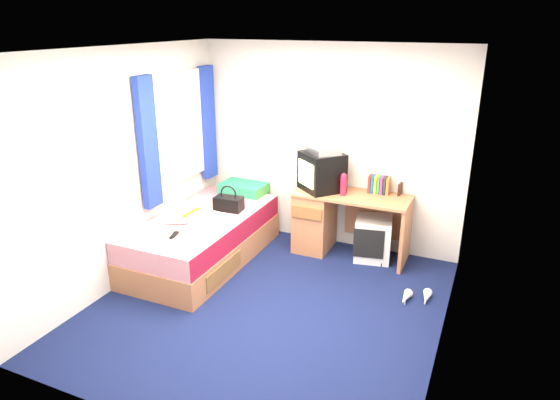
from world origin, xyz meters
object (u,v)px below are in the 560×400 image
at_px(aerosol_can, 343,184).
at_px(water_bottle, 177,221).
at_px(pillow, 244,188).
at_px(desk, 329,218).
at_px(towel, 208,219).
at_px(remote_control, 174,235).
at_px(picture_frame, 400,189).
at_px(white_heels, 416,298).
at_px(bed, 203,239).
at_px(pink_water_bottle, 343,186).
at_px(magazine, 197,213).
at_px(colour_swatch_fan, 171,236).
at_px(crt_tv, 322,172).
at_px(storage_cube, 373,238).
at_px(vcr, 323,150).
at_px(handbag, 229,203).

bearing_deg(aerosol_can, water_bottle, -141.59).
distance_m(pillow, desk, 1.20).
bearing_deg(towel, remote_control, -109.93).
relative_size(picture_frame, remote_control, 0.88).
xyz_separation_m(towel, white_heels, (2.22, 0.24, -0.55)).
distance_m(bed, water_bottle, 0.45).
distance_m(pink_water_bottle, towel, 1.56).
height_order(picture_frame, water_bottle, picture_frame).
relative_size(magazine, colour_swatch_fan, 1.27).
distance_m(bed, pillow, 0.97).
xyz_separation_m(pillow, magazine, (-0.14, -0.87, -0.06)).
bearing_deg(colour_swatch_fan, crt_tv, 52.43).
bearing_deg(crt_tv, remote_control, -87.29).
bearing_deg(magazine, pink_water_bottle, 25.91).
bearing_deg(magazine, pillow, 81.12).
relative_size(pink_water_bottle, towel, 0.70).
distance_m(aerosol_can, colour_swatch_fan, 2.02).
height_order(storage_cube, crt_tv, crt_tv).
xyz_separation_m(desk, towel, (-1.05, -1.00, 0.19)).
bearing_deg(picture_frame, aerosol_can, -160.59).
distance_m(pillow, picture_frame, 1.96).
height_order(magazine, colour_swatch_fan, magazine).
bearing_deg(aerosol_can, vcr, -171.79).
relative_size(vcr, colour_swatch_fan, 1.82).
bearing_deg(desk, crt_tv, 179.81).
xyz_separation_m(desk, vcr, (-0.11, 0.00, 0.83)).
height_order(pillow, handbag, handbag).
bearing_deg(towel, desk, 43.83).
height_order(crt_tv, picture_frame, crt_tv).
bearing_deg(magazine, towel, -37.43).
bearing_deg(water_bottle, handbag, 63.01).
relative_size(bed, magazine, 7.14).
relative_size(pillow, desk, 0.44).
relative_size(bed, towel, 6.13).
xyz_separation_m(pink_water_bottle, colour_swatch_fan, (-1.39, -1.36, -0.32)).
xyz_separation_m(water_bottle, white_heels, (2.53, 0.38, -0.54)).
height_order(pillow, crt_tv, crt_tv).
bearing_deg(remote_control, vcr, 34.61).
height_order(storage_cube, towel, towel).
xyz_separation_m(vcr, water_bottle, (-1.24, -1.15, -0.66)).
relative_size(desk, towel, 3.98).
height_order(aerosol_can, magazine, aerosol_can).
distance_m(towel, magazine, 0.34).
xyz_separation_m(towel, water_bottle, (-0.31, -0.14, -0.02)).
bearing_deg(pink_water_bottle, magazine, -154.09).
bearing_deg(magazine, desk, 31.31).
bearing_deg(magazine, handbag, 43.66).
height_order(vcr, white_heels, vcr).
bearing_deg(crt_tv, aerosol_can, 49.06).
distance_m(handbag, white_heels, 2.31).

